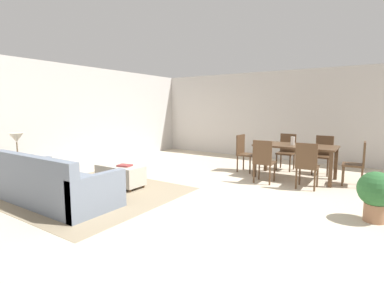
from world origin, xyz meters
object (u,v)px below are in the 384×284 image
at_px(side_table, 18,166).
at_px(vase_centerpiece, 293,141).
at_px(couch, 55,186).
at_px(potted_plant, 376,193).
at_px(dining_chair_far_right, 323,153).
at_px(dining_chair_head_west, 244,151).
at_px(dining_chair_far_left, 287,150).
at_px(dining_chair_head_east, 358,161).
at_px(ottoman_table, 120,175).
at_px(dining_chair_near_right, 307,163).
at_px(dining_chair_near_left, 263,159).
at_px(dining_table, 295,149).
at_px(table_lamp, 16,139).
at_px(book_on_ottoman, 125,165).

relative_size(side_table, vase_centerpiece, 3.07).
relative_size(couch, potted_plant, 3.12).
bearing_deg(side_table, dining_chair_far_right, 44.32).
distance_m(dining_chair_head_west, potted_plant, 3.46).
height_order(dining_chair_far_left, dining_chair_head_west, same).
bearing_deg(dining_chair_head_east, ottoman_table, -146.12).
relative_size(dining_chair_near_right, vase_centerpiece, 4.86).
bearing_deg(potted_plant, dining_chair_near_left, 150.73).
distance_m(dining_chair_far_left, dining_chair_far_right, 0.87).
distance_m(ottoman_table, dining_chair_near_right, 3.71).
relative_size(dining_chair_head_east, dining_chair_head_west, 1.00).
relative_size(side_table, potted_plant, 0.81).
distance_m(dining_chair_far_left, dining_chair_head_east, 1.84).
bearing_deg(dining_chair_far_left, dining_chair_near_left, -91.09).
bearing_deg(dining_chair_head_west, dining_chair_far_right, 25.11).
bearing_deg(dining_chair_near_left, dining_chair_head_west, 133.91).
relative_size(ottoman_table, side_table, 1.71).
distance_m(side_table, dining_chair_far_left, 6.13).
bearing_deg(dining_chair_near_left, dining_chair_near_right, 2.36).
distance_m(couch, dining_chair_head_east, 5.78).
bearing_deg(potted_plant, dining_chair_head_west, 145.17).
bearing_deg(dining_chair_near_right, couch, -136.29).
relative_size(dining_table, dining_chair_head_west, 1.86).
relative_size(table_lamp, dining_chair_head_west, 0.57).
xyz_separation_m(ottoman_table, dining_chair_far_right, (3.23, 3.49, 0.27)).
relative_size(side_table, dining_chair_head_east, 0.63).
bearing_deg(book_on_ottoman, dining_chair_near_right, 32.02).
bearing_deg(potted_plant, couch, -155.86).
relative_size(vase_centerpiece, book_on_ottoman, 0.73).
height_order(ottoman_table, side_table, side_table).
bearing_deg(dining_chair_far_right, potted_plant, -67.82).
relative_size(table_lamp, dining_chair_near_right, 0.57).
relative_size(dining_chair_near_right, dining_chair_far_left, 1.00).
distance_m(dining_table, potted_plant, 2.53).
xyz_separation_m(couch, dining_chair_far_left, (2.51, 4.81, 0.24)).
height_order(dining_chair_near_left, dining_chair_far_right, same).
xyz_separation_m(ottoman_table, dining_chair_far_left, (2.35, 3.50, 0.27)).
distance_m(side_table, dining_table, 5.81).
height_order(table_lamp, dining_chair_near_right, table_lamp).
bearing_deg(dining_chair_head_east, dining_chair_near_left, -153.57).
relative_size(couch, dining_chair_near_left, 2.42).
height_order(table_lamp, dining_chair_far_right, table_lamp).
xyz_separation_m(side_table, dining_chair_far_right, (4.80, 4.69, 0.06)).
height_order(dining_chair_far_right, potted_plant, dining_chair_far_right).
distance_m(couch, dining_table, 4.95).
bearing_deg(dining_chair_near_left, couch, -128.13).
bearing_deg(ottoman_table, dining_chair_near_left, 38.60).
distance_m(couch, table_lamp, 1.59).
bearing_deg(dining_chair_head_west, vase_centerpiece, -3.40).
bearing_deg(book_on_ottoman, couch, -103.18).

